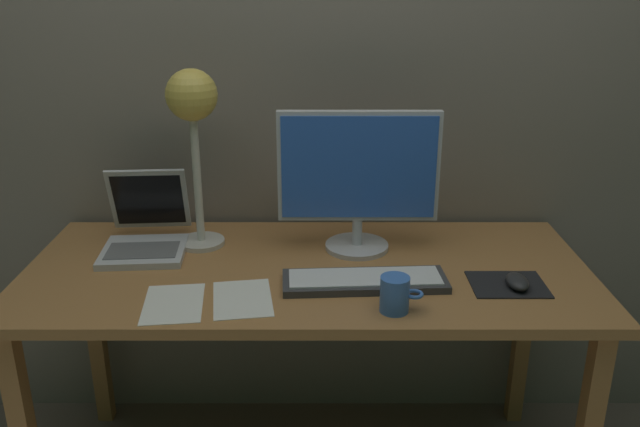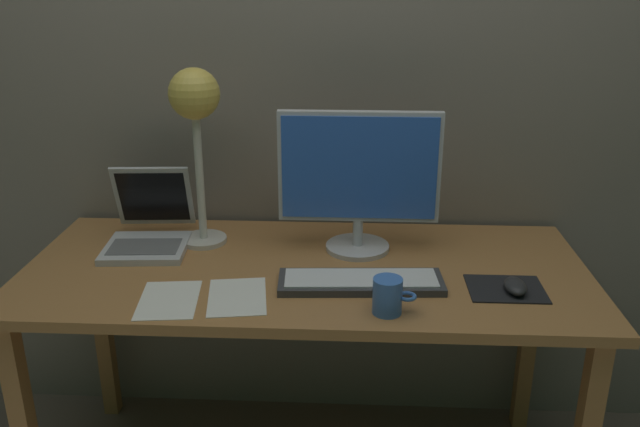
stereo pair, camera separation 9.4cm
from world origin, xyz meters
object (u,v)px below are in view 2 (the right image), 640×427
object	(u,v)px
monitor	(359,176)
keyboard_main	(361,282)
desk_lamp	(195,111)
coffee_mug	(388,296)
mouse	(515,286)
laptop	(150,223)

from	to	relation	value
monitor	keyboard_main	size ratio (longest dim) A/B	1.05
monitor	desk_lamp	bearing A→B (deg)	175.94
monitor	coffee_mug	distance (m)	0.44
coffee_mug	keyboard_main	bearing A→B (deg)	114.44
mouse	desk_lamp	bearing A→B (deg)	161.41
desk_lamp	mouse	xyz separation A→B (m)	(0.89, -0.30, -0.39)
keyboard_main	coffee_mug	world-z (taller)	coffee_mug
desk_lamp	coffee_mug	xyz separation A→B (m)	(0.55, -0.42, -0.36)
monitor	desk_lamp	world-z (taller)	desk_lamp
keyboard_main	coffee_mug	distance (m)	0.16
desk_lamp	mouse	world-z (taller)	desk_lamp
coffee_mug	mouse	bearing A→B (deg)	19.94
laptop	mouse	bearing A→B (deg)	-15.36
keyboard_main	mouse	xyz separation A→B (m)	(0.40, -0.02, 0.01)
keyboard_main	desk_lamp	size ratio (longest dim) A/B	0.84
desk_lamp	mouse	bearing A→B (deg)	-18.59
mouse	monitor	bearing A→B (deg)	147.21
keyboard_main	laptop	xyz separation A→B (m)	(-0.65, 0.27, 0.05)
mouse	keyboard_main	bearing A→B (deg)	176.91
laptop	mouse	xyz separation A→B (m)	(1.05, -0.29, -0.04)
monitor	desk_lamp	size ratio (longest dim) A/B	0.88
keyboard_main	mouse	bearing A→B (deg)	-3.09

